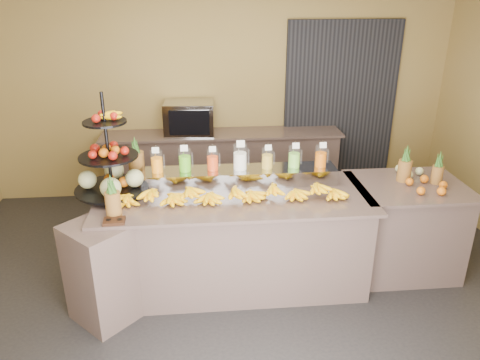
{
  "coord_description": "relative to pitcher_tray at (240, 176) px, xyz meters",
  "views": [
    {
      "loc": [
        -0.3,
        -3.55,
        2.72
      ],
      "look_at": [
        0.05,
        0.3,
        1.08
      ],
      "focal_mm": 35.0,
      "sensor_mm": 36.0,
      "label": 1
    }
  ],
  "objects": [
    {
      "name": "condiment_caddy",
      "position": [
        -1.09,
        -0.7,
        -0.06
      ],
      "size": [
        0.18,
        0.14,
        0.03
      ],
      "primitive_type": "cube",
      "rotation": [
        0.0,
        0.0,
        0.04
      ],
      "color": "black",
      "rests_on": "buffet_counter"
    },
    {
      "name": "juice_pitcher_orange_b",
      "position": [
        -0.26,
        -0.0,
        0.16
      ],
      "size": [
        0.11,
        0.11,
        0.26
      ],
      "color": "silver",
      "rests_on": "pitcher_tray"
    },
    {
      "name": "juice_pitcher_orange_a",
      "position": [
        -0.78,
        -0.0,
        0.17
      ],
      "size": [
        0.11,
        0.12,
        0.27
      ],
      "color": "silver",
      "rests_on": "pitcher_tray"
    },
    {
      "name": "pineapple_left_b",
      "position": [
        -0.99,
        0.19,
        0.09
      ],
      "size": [
        0.15,
        0.15,
        0.44
      ],
      "rotation": [
        0.0,
        0.0,
        0.22
      ],
      "color": "brown",
      "rests_on": "buffet_counter"
    },
    {
      "name": "pineapple_left_a",
      "position": [
        -1.1,
        -0.59,
        0.06
      ],
      "size": [
        0.13,
        0.13,
        0.38
      ],
      "rotation": [
        0.0,
        0.0,
        0.04
      ],
      "color": "brown",
      "rests_on": "buffet_counter"
    },
    {
      "name": "buffet_counter",
      "position": [
        -0.19,
        -0.32,
        -0.54
      ],
      "size": [
        2.75,
        1.25,
        0.93
      ],
      "color": "gray",
      "rests_on": "ground"
    },
    {
      "name": "juice_pitcher_lemon",
      "position": [
        0.26,
        -0.0,
        0.16
      ],
      "size": [
        0.11,
        0.11,
        0.26
      ],
      "color": "silver",
      "rests_on": "pitcher_tray"
    },
    {
      "name": "pitcher_tray",
      "position": [
        0.0,
        0.0,
        0.0
      ],
      "size": [
        1.85,
        0.3,
        0.15
      ],
      "primitive_type": "cube",
      "color": "gray",
      "rests_on": "buffet_counter"
    },
    {
      "name": "juice_pitcher_lime",
      "position": [
        0.52,
        -0.0,
        0.17
      ],
      "size": [
        0.11,
        0.12,
        0.27
      ],
      "color": "silver",
      "rests_on": "pitcher_tray"
    },
    {
      "name": "right_fruit_pile",
      "position": [
        1.73,
        -0.21,
        -0.01
      ],
      "size": [
        0.4,
        0.38,
        0.21
      ],
      "color": "brown",
      "rests_on": "right_counter"
    },
    {
      "name": "fruit_stand",
      "position": [
        -1.14,
        -0.13,
        0.16
      ],
      "size": [
        0.77,
        0.77,
        0.94
      ],
      "rotation": [
        0.0,
        0.0,
        0.15
      ],
      "color": "black",
      "rests_on": "buffet_counter"
    },
    {
      "name": "juice_pitcher_milk",
      "position": [
        -0.0,
        -0.0,
        0.18
      ],
      "size": [
        0.13,
        0.14,
        0.32
      ],
      "color": "silver",
      "rests_on": "pitcher_tray"
    },
    {
      "name": "banana_heap",
      "position": [
        -0.1,
        -0.35,
        0.0
      ],
      "size": [
        2.1,
        0.19,
        0.17
      ],
      "color": "yellow",
      "rests_on": "buffet_counter"
    },
    {
      "name": "room_envelope",
      "position": [
        0.11,
        0.21,
        0.87
      ],
      "size": [
        6.04,
        5.02,
        2.82
      ],
      "color": "olive",
      "rests_on": "ground"
    },
    {
      "name": "juice_pitcher_orange_c",
      "position": [
        0.78,
        -0.0,
        0.17
      ],
      "size": [
        0.11,
        0.12,
        0.27
      ],
      "color": "silver",
      "rests_on": "pitcher_tray"
    },
    {
      "name": "ground",
      "position": [
        -0.08,
        -0.58,
        -1.01
      ],
      "size": [
        6.0,
        6.0,
        0.0
      ],
      "primitive_type": "plane",
      "color": "black",
      "rests_on": "ground"
    },
    {
      "name": "juice_pitcher_green",
      "position": [
        -0.52,
        -0.0,
        0.17
      ],
      "size": [
        0.12,
        0.12,
        0.28
      ],
      "color": "silver",
      "rests_on": "pitcher_tray"
    },
    {
      "name": "right_counter",
      "position": [
        1.62,
        -0.18,
        -0.54
      ],
      "size": [
        1.08,
        0.88,
        0.93
      ],
      "color": "gray",
      "rests_on": "ground"
    },
    {
      "name": "back_ledge",
      "position": [
        -0.08,
        1.67,
        -0.54
      ],
      "size": [
        3.1,
        0.55,
        0.93
      ],
      "color": "gray",
      "rests_on": "ground"
    },
    {
      "name": "oven_warmer",
      "position": [
        -0.49,
        1.67,
        0.13
      ],
      "size": [
        0.65,
        0.47,
        0.41
      ],
      "primitive_type": "cube",
      "rotation": [
        0.0,
        0.0,
        -0.06
      ],
      "color": "gray",
      "rests_on": "back_ledge"
    }
  ]
}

